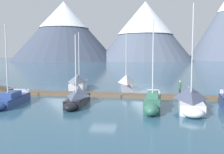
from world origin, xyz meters
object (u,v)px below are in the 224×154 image
(sailboat_mid_dock_starboard, at_px, (78,97))
(person_on_dock, at_px, (180,87))
(sailboat_mid_dock_port, at_px, (79,82))
(sailboat_far_berth, at_px, (126,82))
(sailboat_second_berth, at_px, (9,100))
(sailboat_end_of_dock, at_px, (191,99))
(sailboat_outer_slip, at_px, (152,103))

(sailboat_mid_dock_starboard, distance_m, person_on_dock, 10.75)
(sailboat_mid_dock_port, bearing_deg, sailboat_far_berth, 3.57)
(sailboat_mid_dock_port, distance_m, sailboat_far_berth, 6.43)
(sailboat_far_berth, distance_m, person_on_dock, 8.75)
(sailboat_second_berth, xyz_separation_m, person_on_dock, (16.04, 5.56, 0.75))
(sailboat_mid_dock_starboard, xyz_separation_m, sailboat_end_of_dock, (10.14, -0.27, 0.12))
(sailboat_second_berth, bearing_deg, sailboat_end_of_dock, 3.22)
(sailboat_mid_dock_port, relative_size, sailboat_outer_slip, 1.02)
(sailboat_mid_dock_starboard, bearing_deg, sailboat_second_berth, -169.19)
(sailboat_far_berth, bearing_deg, sailboat_mid_dock_starboard, -108.87)
(sailboat_outer_slip, xyz_separation_m, person_on_dock, (2.93, 5.49, 0.65))
(sailboat_mid_dock_port, height_order, sailboat_outer_slip, sailboat_mid_dock_port)
(sailboat_mid_dock_starboard, distance_m, sailboat_far_berth, 11.13)
(sailboat_second_berth, relative_size, person_on_dock, 4.37)
(sailboat_end_of_dock, xyz_separation_m, person_on_dock, (-0.33, 4.64, 0.38))
(sailboat_second_berth, xyz_separation_m, sailboat_far_berth, (9.82, 11.71, 0.47))
(sailboat_second_berth, distance_m, sailboat_outer_slip, 13.11)
(sailboat_mid_dock_port, xyz_separation_m, sailboat_far_berth, (6.41, 0.40, -0.01))
(sailboat_second_berth, distance_m, person_on_dock, 16.99)
(sailboat_mid_dock_port, distance_m, sailboat_end_of_dock, 16.61)
(sailboat_far_berth, bearing_deg, sailboat_outer_slip, -74.25)
(sailboat_second_berth, bearing_deg, person_on_dock, 19.12)
(sailboat_second_berth, relative_size, sailboat_mid_dock_port, 0.96)
(sailboat_end_of_dock, bearing_deg, sailboat_outer_slip, -165.31)
(sailboat_mid_dock_port, xyz_separation_m, sailboat_mid_dock_starboard, (2.82, -10.12, -0.24))
(sailboat_mid_dock_starboard, bearing_deg, person_on_dock, 24.01)
(sailboat_far_berth, distance_m, sailboat_end_of_dock, 12.62)
(sailboat_mid_dock_starboard, relative_size, person_on_dock, 3.83)
(sailboat_far_berth, distance_m, sailboat_outer_slip, 12.11)
(sailboat_far_berth, relative_size, sailboat_outer_slip, 1.09)
(sailboat_mid_dock_port, height_order, sailboat_mid_dock_starboard, sailboat_mid_dock_port)
(sailboat_mid_dock_port, xyz_separation_m, person_on_dock, (12.63, -5.75, 0.27))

